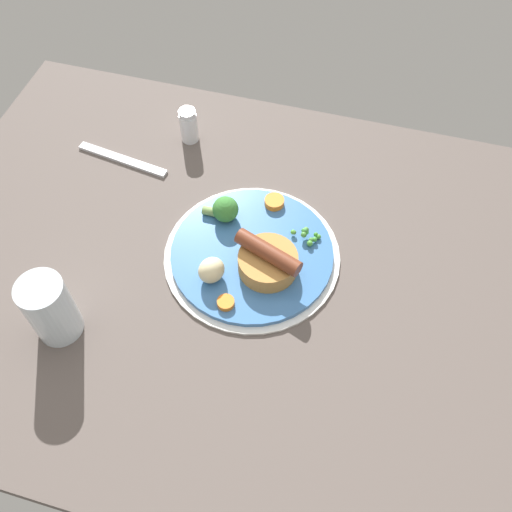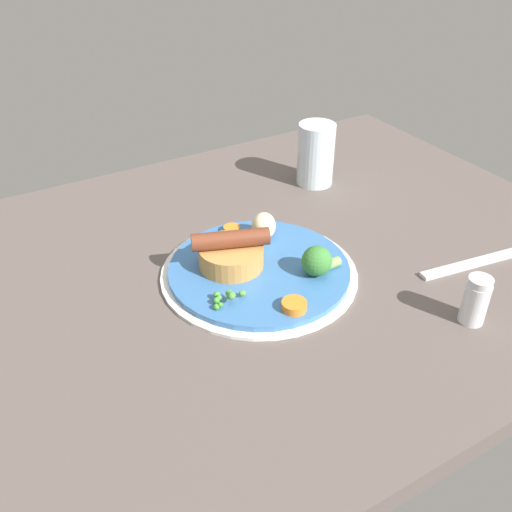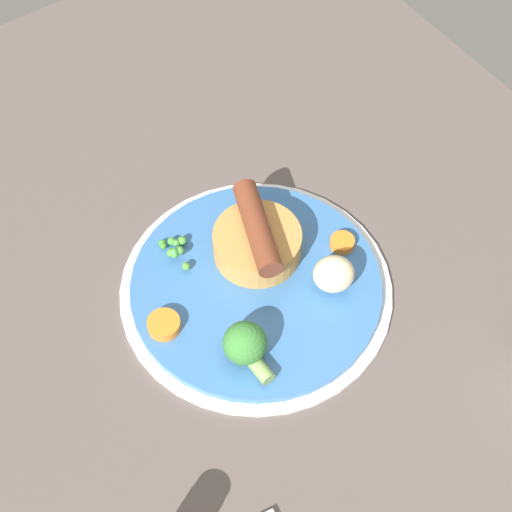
# 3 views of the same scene
# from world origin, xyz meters

# --- Properties ---
(dining_table) EXTENTS (1.10, 0.80, 0.03)m
(dining_table) POSITION_xyz_m (0.00, 0.00, 0.01)
(dining_table) COLOR #564C47
(dining_table) RESTS_ON ground
(dinner_plate) EXTENTS (0.29, 0.29, 0.01)m
(dinner_plate) POSITION_xyz_m (0.01, 0.03, 0.04)
(dinner_plate) COLOR silver
(dinner_plate) RESTS_ON dining_table
(sausage_pudding) EXTENTS (0.11, 0.09, 0.06)m
(sausage_pudding) POSITION_xyz_m (0.04, 0.01, 0.07)
(sausage_pudding) COLOR #BC8442
(sausage_pudding) RESTS_ON dinner_plate
(pea_pile) EXTENTS (0.05, 0.03, 0.02)m
(pea_pile) POSITION_xyz_m (0.09, 0.08, 0.05)
(pea_pile) COLOR #4C8436
(pea_pile) RESTS_ON dinner_plate
(broccoli_floret_near) EXTENTS (0.06, 0.04, 0.04)m
(broccoli_floret_near) POSITION_xyz_m (-0.05, 0.09, 0.06)
(broccoli_floret_near) COLOR #387A33
(broccoli_floret_near) RESTS_ON dinner_plate
(potato_chunk_0) EXTENTS (0.05, 0.06, 0.04)m
(potato_chunk_0) POSITION_xyz_m (-0.03, -0.03, 0.07)
(potato_chunk_0) COLOR beige
(potato_chunk_0) RESTS_ON dinner_plate
(carrot_slice_1) EXTENTS (0.05, 0.05, 0.01)m
(carrot_slice_1) POSITION_xyz_m (0.02, 0.14, 0.05)
(carrot_slice_1) COLOR orange
(carrot_slice_1) RESTS_ON dinner_plate
(carrot_slice_3) EXTENTS (0.04, 0.04, 0.01)m
(carrot_slice_3) POSITION_xyz_m (0.00, -0.07, 0.05)
(carrot_slice_3) COLOR orange
(carrot_slice_3) RESTS_ON dinner_plate
(fork) EXTENTS (0.18, 0.04, 0.01)m
(fork) POSITION_xyz_m (-0.28, 0.17, 0.03)
(fork) COLOR silver
(fork) RESTS_ON dining_table
(drinking_glass) EXTENTS (0.07, 0.07, 0.11)m
(drinking_glass) POSITION_xyz_m (-0.23, -0.17, 0.09)
(drinking_glass) COLOR silver
(drinking_glass) RESTS_ON dining_table
(salt_shaker) EXTENTS (0.03, 0.03, 0.07)m
(salt_shaker) POSITION_xyz_m (-0.17, 0.26, 0.06)
(salt_shaker) COLOR silver
(salt_shaker) RESTS_ON dining_table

